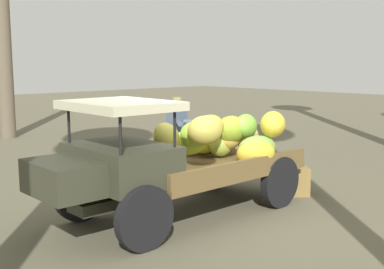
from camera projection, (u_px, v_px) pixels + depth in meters
ground_plane at (193, 211)px, 7.88m from camera, size 60.00×60.00×0.00m
truck at (181, 155)px, 7.55m from camera, size 4.51×1.93×1.87m
farmer at (177, 133)px, 9.81m from camera, size 0.52×0.48×1.70m
wooden_crate at (295, 180)px, 8.88m from camera, size 0.66×0.67×0.51m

